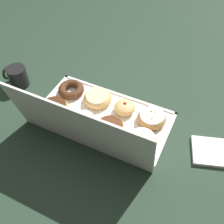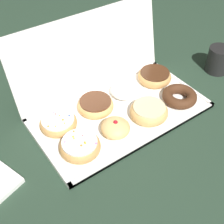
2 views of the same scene
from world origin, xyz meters
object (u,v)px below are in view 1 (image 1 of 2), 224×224
at_px(chocolate_cake_ring_donut_3, 71,89).
at_px(chocolate_frosted_donut_5, 110,128).
at_px(jelly_filled_donut_1, 125,107).
at_px(powdered_filled_donut_6, 83,119).
at_px(glazed_ring_donut_2, 98,98).
at_px(chocolate_frosted_donut_7, 54,108).
at_px(donut_box, 104,117).
at_px(sprinkle_donut_0, 152,118).
at_px(napkin_stack, 209,152).
at_px(sprinkle_donut_4, 142,140).
at_px(coffee_mug, 17,76).

xyz_separation_m(chocolate_cake_ring_donut_3, chocolate_frosted_donut_5, (-0.25, 0.12, 0.00)).
relative_size(jelly_filled_donut_1, powdered_filled_donut_6, 0.97).
relative_size(glazed_ring_donut_2, chocolate_frosted_donut_7, 1.01).
bearing_deg(donut_box, sprinkle_donut_0, -162.17).
xyz_separation_m(chocolate_frosted_donut_7, napkin_stack, (-0.63, -0.08, -0.02)).
bearing_deg(donut_box, powdered_filled_donut_6, 48.11).
distance_m(chocolate_cake_ring_donut_3, chocolate_frosted_donut_5, 0.28).
distance_m(donut_box, chocolate_frosted_donut_5, 0.09).
bearing_deg(sprinkle_donut_4, chocolate_frosted_donut_7, 0.96).
bearing_deg(chocolate_frosted_donut_7, chocolate_cake_ring_donut_3, -91.15).
height_order(sprinkle_donut_4, napkin_stack, sprinkle_donut_4).
relative_size(chocolate_frosted_donut_7, napkin_stack, 0.95).
bearing_deg(jelly_filled_donut_1, powdered_filled_donut_6, 45.43).
bearing_deg(coffee_mug, jelly_filled_donut_1, -174.36).
xyz_separation_m(glazed_ring_donut_2, napkin_stack, (-0.49, 0.05, -0.02)).
bearing_deg(napkin_stack, jelly_filled_donut_1, -7.01).
bearing_deg(napkin_stack, glazed_ring_donut_2, -5.31).
bearing_deg(donut_box, chocolate_cake_ring_donut_3, -18.33).
height_order(glazed_ring_donut_2, chocolate_cake_ring_donut_3, glazed_ring_donut_2).
relative_size(sprinkle_donut_0, powdered_filled_donut_6, 1.31).
relative_size(glazed_ring_donut_2, sprinkle_donut_4, 1.06).
xyz_separation_m(donut_box, powdered_filled_donut_6, (0.06, 0.06, 0.03)).
bearing_deg(sprinkle_donut_0, napkin_stack, 170.20).
xyz_separation_m(powdered_filled_donut_6, chocolate_frosted_donut_7, (0.14, 0.00, -0.00)).
height_order(chocolate_cake_ring_donut_3, napkin_stack, chocolate_cake_ring_donut_3).
height_order(sprinkle_donut_0, coffee_mug, coffee_mug).
bearing_deg(sprinkle_donut_4, napkin_stack, -162.64).
relative_size(glazed_ring_donut_2, coffee_mug, 1.14).
height_order(sprinkle_donut_0, napkin_stack, sprinkle_donut_0).
bearing_deg(chocolate_cake_ring_donut_3, napkin_stack, 175.78).
relative_size(chocolate_cake_ring_donut_3, coffee_mug, 1.09).
bearing_deg(sprinkle_donut_4, powdered_filled_donut_6, 1.48).
distance_m(powdered_filled_donut_6, napkin_stack, 0.50).
bearing_deg(sprinkle_donut_0, coffee_mug, 4.35).
relative_size(sprinkle_donut_0, chocolate_cake_ring_donut_3, 1.02).
xyz_separation_m(powdered_filled_donut_6, coffee_mug, (0.38, -0.08, 0.02)).
xyz_separation_m(donut_box, sprinkle_donut_4, (-0.19, 0.06, 0.02)).
bearing_deg(coffee_mug, napkin_stack, -179.64).
distance_m(sprinkle_donut_0, chocolate_frosted_donut_7, 0.40).
xyz_separation_m(donut_box, jelly_filled_donut_1, (-0.07, -0.06, 0.03)).
distance_m(glazed_ring_donut_2, powdered_filled_donut_6, 0.13).
distance_m(sprinkle_donut_0, powdered_filled_donut_6, 0.27).
xyz_separation_m(jelly_filled_donut_1, sprinkle_donut_4, (-0.12, 0.12, -0.00)).
distance_m(jelly_filled_donut_1, sprinkle_donut_4, 0.17).
bearing_deg(jelly_filled_donut_1, chocolate_cake_ring_donut_3, -0.26).
xyz_separation_m(jelly_filled_donut_1, napkin_stack, (-0.36, 0.04, -0.03)).
distance_m(sprinkle_donut_4, napkin_stack, 0.25).
relative_size(chocolate_cake_ring_donut_3, napkin_stack, 0.92).
height_order(sprinkle_donut_0, jelly_filled_donut_1, jelly_filled_donut_1).
distance_m(donut_box, chocolate_cake_ring_donut_3, 0.20).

